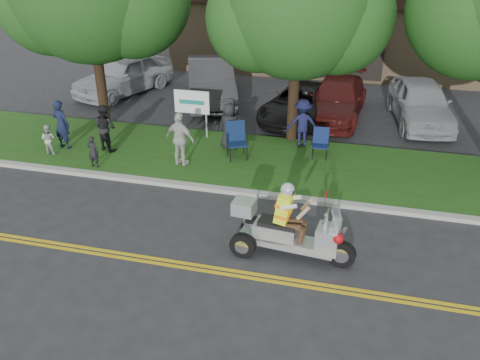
% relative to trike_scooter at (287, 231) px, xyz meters
% --- Properties ---
extents(ground, '(120.00, 120.00, 0.00)m').
position_rel_trike_scooter_xyz_m(ground, '(-1.45, -0.45, -0.65)').
color(ground, '#28282B').
rests_on(ground, ground).
extents(centerline_near, '(60.00, 0.10, 0.01)m').
position_rel_trike_scooter_xyz_m(centerline_near, '(-1.45, -1.03, -0.65)').
color(centerline_near, gold).
rests_on(centerline_near, ground).
extents(centerline_far, '(60.00, 0.10, 0.01)m').
position_rel_trike_scooter_xyz_m(centerline_far, '(-1.45, -0.87, -0.65)').
color(centerline_far, gold).
rests_on(centerline_far, ground).
extents(curb, '(60.00, 0.25, 0.12)m').
position_rel_trike_scooter_xyz_m(curb, '(-1.45, 2.60, -0.59)').
color(curb, '#A8A89E').
rests_on(curb, ground).
extents(grass_verge, '(60.00, 4.00, 0.10)m').
position_rel_trike_scooter_xyz_m(grass_verge, '(-1.45, 4.75, -0.60)').
color(grass_verge, '#244612').
rests_on(grass_verge, ground).
extents(commercial_building, '(18.00, 8.20, 4.00)m').
position_rel_trike_scooter_xyz_m(commercial_building, '(0.55, 18.53, 1.36)').
color(commercial_building, '#9E7F5B').
rests_on(commercial_building, ground).
extents(tree_mid, '(5.88, 4.80, 7.05)m').
position_rel_trike_scooter_xyz_m(tree_mid, '(-0.90, 6.78, 3.78)').
color(tree_mid, '#332114').
rests_on(tree_mid, ground).
extents(business_sign, '(1.25, 0.06, 1.75)m').
position_rel_trike_scooter_xyz_m(business_sign, '(-4.35, 6.15, 0.60)').
color(business_sign, silver).
rests_on(business_sign, ground).
extents(trike_scooter, '(2.87, 1.00, 1.87)m').
position_rel_trike_scooter_xyz_m(trike_scooter, '(0.00, 0.00, 0.00)').
color(trike_scooter, black).
rests_on(trike_scooter, ground).
extents(lawn_chair_a, '(0.53, 0.55, 0.95)m').
position_rel_trike_scooter_xyz_m(lawn_chair_a, '(0.16, 5.50, -0.02)').
color(lawn_chair_a, black).
rests_on(lawn_chair_a, grass_verge).
extents(lawn_chair_b, '(0.83, 0.84, 1.16)m').
position_rel_trike_scooter_xyz_m(lawn_chair_b, '(-2.44, 4.81, 0.11)').
color(lawn_chair_b, black).
rests_on(lawn_chair_b, grass_verge).
extents(spectator_adult_left, '(0.66, 0.49, 1.64)m').
position_rel_trike_scooter_xyz_m(spectator_adult_left, '(-8.19, 4.12, 0.27)').
color(spectator_adult_left, '#131A37').
rests_on(spectator_adult_left, grass_verge).
extents(spectator_adult_mid, '(0.89, 0.78, 1.53)m').
position_rel_trike_scooter_xyz_m(spectator_adult_mid, '(-6.73, 4.33, 0.22)').
color(spectator_adult_mid, black).
rests_on(spectator_adult_mid, grass_verge).
extents(spectator_adult_right, '(1.06, 0.63, 1.69)m').
position_rel_trike_scooter_xyz_m(spectator_adult_right, '(-3.94, 3.83, 0.30)').
color(spectator_adult_right, beige).
rests_on(spectator_adult_right, grass_verge).
extents(spectator_chair_a, '(1.17, 0.86, 1.62)m').
position_rel_trike_scooter_xyz_m(spectator_chair_a, '(-0.53, 6.21, 0.26)').
color(spectator_chair_a, '#16183F').
rests_on(spectator_chair_a, grass_verge).
extents(spectator_chair_b, '(0.86, 0.68, 1.55)m').
position_rel_trike_scooter_xyz_m(spectator_chair_b, '(-2.84, 5.43, 0.22)').
color(spectator_chair_b, black).
rests_on(spectator_chair_b, grass_verge).
extents(child_left, '(0.37, 0.25, 1.01)m').
position_rel_trike_scooter_xyz_m(child_left, '(-6.49, 3.02, -0.05)').
color(child_left, black).
rests_on(child_left, grass_verge).
extents(child_right, '(0.48, 0.38, 0.99)m').
position_rel_trike_scooter_xyz_m(child_right, '(-8.39, 3.58, -0.06)').
color(child_right, '#B8B9B2').
rests_on(child_right, grass_verge).
extents(parked_car_far_left, '(3.59, 5.29, 1.67)m').
position_rel_trike_scooter_xyz_m(parked_car_far_left, '(-9.01, 10.45, 0.18)').
color(parked_car_far_left, '#A9ABB0').
rests_on(parked_car_far_left, ground).
extents(parked_car_left, '(3.55, 5.61, 1.75)m').
position_rel_trike_scooter_xyz_m(parked_car_left, '(-4.95, 10.28, 0.22)').
color(parked_car_left, '#323235').
rests_on(parked_car_left, ground).
extents(parked_car_mid, '(3.08, 4.99, 1.29)m').
position_rel_trike_scooter_xyz_m(parked_car_mid, '(-0.98, 8.99, -0.01)').
color(parked_car_mid, black).
rests_on(parked_car_mid, ground).
extents(parked_car_right, '(2.34, 5.02, 1.42)m').
position_rel_trike_scooter_xyz_m(parked_car_right, '(0.33, 9.63, 0.06)').
color(parked_car_right, '#4B1311').
rests_on(parked_car_right, ground).
extents(parked_car_far_right, '(2.59, 4.98, 1.62)m').
position_rel_trike_scooter_xyz_m(parked_car_far_right, '(3.44, 9.75, 0.15)').
color(parked_car_far_right, '#9EA0A5').
rests_on(parked_car_far_right, ground).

